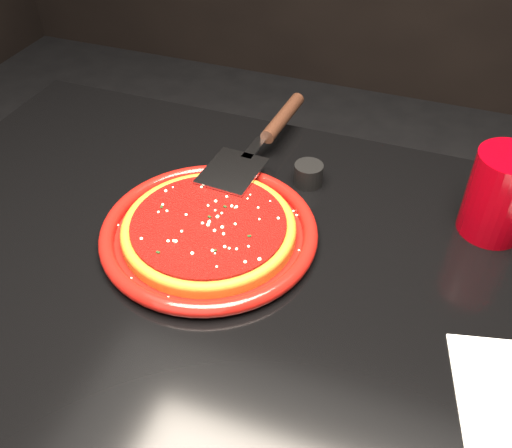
# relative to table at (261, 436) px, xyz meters

# --- Properties ---
(table) EXTENTS (1.20, 0.80, 0.75)m
(table) POSITION_rel_table_xyz_m (0.00, 0.00, 0.00)
(table) COLOR black
(table) RESTS_ON floor
(plate) EXTENTS (0.41, 0.41, 0.02)m
(plate) POSITION_rel_table_xyz_m (-0.11, 0.07, 0.39)
(plate) COLOR maroon
(plate) RESTS_ON table
(pizza_crust) EXTENTS (0.33, 0.33, 0.01)m
(pizza_crust) POSITION_rel_table_xyz_m (-0.11, 0.07, 0.39)
(pizza_crust) COLOR brown
(pizza_crust) RESTS_ON plate
(pizza_crust_rim) EXTENTS (0.33, 0.33, 0.02)m
(pizza_crust_rim) POSITION_rel_table_xyz_m (-0.11, 0.07, 0.40)
(pizza_crust_rim) COLOR brown
(pizza_crust_rim) RESTS_ON plate
(pizza_sauce) EXTENTS (0.29, 0.29, 0.01)m
(pizza_sauce) POSITION_rel_table_xyz_m (-0.11, 0.07, 0.40)
(pizza_sauce) COLOR maroon
(pizza_sauce) RESTS_ON plate
(parmesan_dusting) EXTENTS (0.21, 0.21, 0.01)m
(parmesan_dusting) POSITION_rel_table_xyz_m (-0.11, 0.07, 0.41)
(parmesan_dusting) COLOR #EEE7BE
(parmesan_dusting) RESTS_ON plate
(basil_flecks) EXTENTS (0.19, 0.19, 0.00)m
(basil_flecks) POSITION_rel_table_xyz_m (-0.11, 0.07, 0.41)
(basil_flecks) COLOR black
(basil_flecks) RESTS_ON plate
(pizza_server) EXTENTS (0.12, 0.36, 0.03)m
(pizza_server) POSITION_rel_table_xyz_m (-0.10, 0.28, 0.42)
(pizza_server) COLOR #ACAEB3
(pizza_server) RESTS_ON plate
(cup) EXTENTS (0.10, 0.10, 0.13)m
(cup) POSITION_rel_table_xyz_m (0.27, 0.23, 0.44)
(cup) COLOR #860109
(cup) RESTS_ON table
(ramekin) EXTENTS (0.05, 0.05, 0.04)m
(ramekin) POSITION_rel_table_xyz_m (-0.01, 0.24, 0.39)
(ramekin) COLOR black
(ramekin) RESTS_ON table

